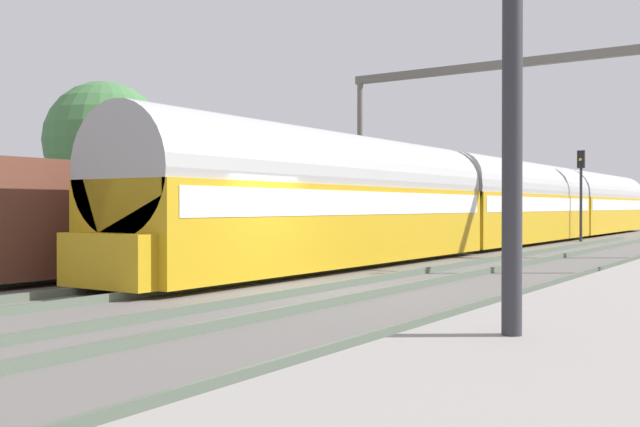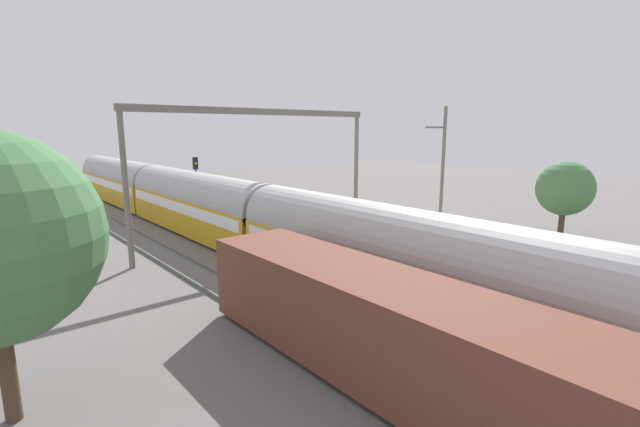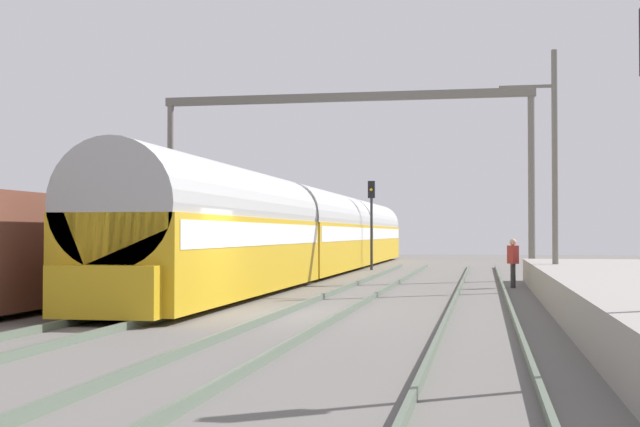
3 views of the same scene
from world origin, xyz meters
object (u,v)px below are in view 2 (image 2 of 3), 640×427
Objects in this scene: freight_car at (379,327)px; catenary_gantry at (262,144)px; person_crossing at (404,224)px; passenger_train at (199,203)px; railway_signal_far at (196,179)px.

catenary_gantry is (5.71, 14.33, 4.39)m from freight_car.
person_crossing is at bearing 36.47° from freight_car.
passenger_train is 19.49m from freight_car.
freight_car is at bearing -103.71° from railway_signal_far.
freight_car is 7.51× the size of person_crossing.
passenger_train is 3.78× the size of freight_car.
passenger_train is 4.88m from railway_signal_far.
freight_car is 15.56m from person_crossing.
railway_signal_far is (5.73, 23.47, 1.54)m from freight_car.
freight_car is 2.79× the size of railway_signal_far.
freight_car is at bearing -101.27° from passenger_train.
freight_car is (-3.81, -19.10, -0.50)m from passenger_train.
railway_signal_far is 0.29× the size of catenary_gantry.
catenary_gantry is (-6.80, 5.09, 4.83)m from person_crossing.
person_crossing is (12.51, 9.25, -0.44)m from freight_car.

